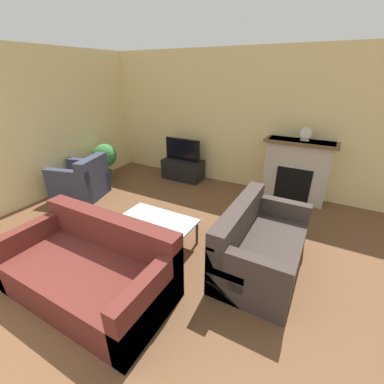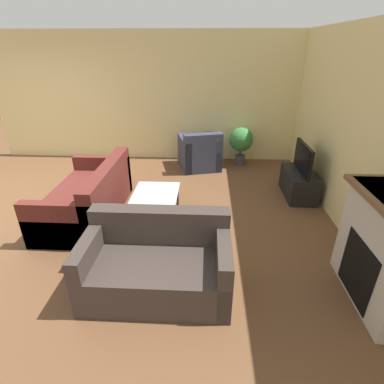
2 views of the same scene
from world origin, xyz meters
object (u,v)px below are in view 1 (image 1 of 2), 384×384
object	(u,v)px
couch_loveseat	(259,247)
potted_plant	(105,157)
armchair_by_window	(81,182)
coffee_table	(155,223)
tv	(183,150)
couch_sectional	(91,270)
mantel_clock	(306,134)

from	to	relation	value
couch_loveseat	potted_plant	xyz separation A→B (m)	(-3.85, 1.23, 0.25)
armchair_by_window	coffee_table	xyz separation A→B (m)	(2.23, -0.60, 0.07)
tv	potted_plant	distance (m)	1.74
couch_sectional	coffee_table	xyz separation A→B (m)	(0.12, 1.03, 0.08)
coffee_table	tv	bearing A→B (deg)	112.09
potted_plant	mantel_clock	distance (m)	4.14
tv	couch_loveseat	xyz separation A→B (m)	(2.35, -2.11, -0.40)
couch_sectional	mantel_clock	xyz separation A→B (m)	(1.60, 3.53, 0.99)
armchair_by_window	tv	bearing A→B (deg)	129.06
armchair_by_window	potted_plant	world-z (taller)	potted_plant
couch_sectional	potted_plant	bearing A→B (deg)	132.89
tv	couch_sectional	world-z (taller)	tv
potted_plant	couch_sectional	bearing A→B (deg)	-47.11
couch_loveseat	armchair_by_window	xyz separation A→B (m)	(-3.62, 0.34, 0.01)
mantel_clock	tv	bearing A→B (deg)	-177.18
couch_loveseat	mantel_clock	xyz separation A→B (m)	(0.10, 2.23, 0.99)
tv	potted_plant	bearing A→B (deg)	-149.62
tv	armchair_by_window	size ratio (longest dim) A/B	0.81
potted_plant	tv	bearing A→B (deg)	30.38
potted_plant	mantel_clock	size ratio (longest dim) A/B	3.48
tv	couch_sectional	bearing A→B (deg)	-76.04
armchair_by_window	mantel_clock	xyz separation A→B (m)	(3.72, 1.89, 0.98)
tv	couch_sectional	xyz separation A→B (m)	(0.85, -3.41, -0.41)
potted_plant	mantel_clock	world-z (taller)	mantel_clock
armchair_by_window	couch_loveseat	bearing A→B (deg)	69.41
tv	armchair_by_window	xyz separation A→B (m)	(-1.27, -1.77, -0.39)
tv	armchair_by_window	bearing A→B (deg)	-125.68
tv	coffee_table	world-z (taller)	tv
tv	mantel_clock	bearing A→B (deg)	2.82
tv	couch_loveseat	bearing A→B (deg)	-41.87
potted_plant	mantel_clock	xyz separation A→B (m)	(3.95, 1.00, 0.74)
coffee_table	couch_sectional	bearing A→B (deg)	-96.41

